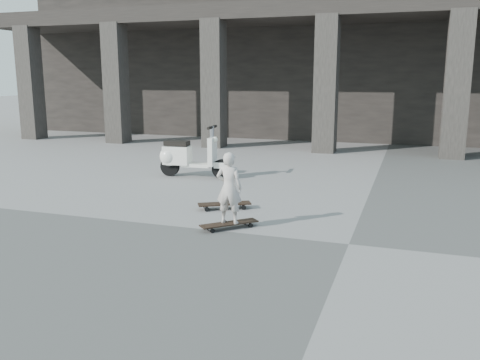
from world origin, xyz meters
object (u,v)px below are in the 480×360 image
(child, at_px, (229,188))
(scooter, at_px, (183,156))
(longboard, at_px, (229,224))
(skateboard_spare, at_px, (224,204))

(child, relative_size, scooter, 0.63)
(child, bearing_deg, longboard, 4.86)
(longboard, bearing_deg, skateboard_spare, 69.12)
(skateboard_spare, height_order, child, child)
(longboard, distance_m, scooter, 4.23)
(child, height_order, scooter, scooter)
(skateboard_spare, bearing_deg, scooter, 98.83)
(skateboard_spare, xyz_separation_m, scooter, (-1.91, 2.43, 0.38))
(scooter, bearing_deg, longboard, -59.22)
(longboard, xyz_separation_m, child, (0.00, 0.00, 0.56))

